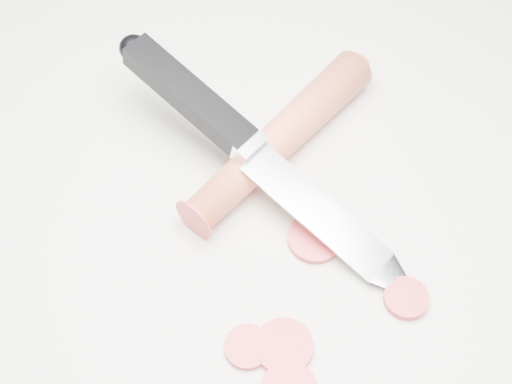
{
  "coord_description": "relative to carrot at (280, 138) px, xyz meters",
  "views": [
    {
      "loc": [
        -0.05,
        -0.25,
        0.46
      ],
      "look_at": [
        -0.05,
        0.04,
        0.02
      ],
      "focal_mm": 50.0,
      "sensor_mm": 36.0,
      "label": 1
    }
  ],
  "objects": [
    {
      "name": "carrot_slice_0",
      "position": [
        -0.03,
        -0.16,
        -0.01
      ],
      "size": [
        0.03,
        0.03,
        0.01
      ],
      "primitive_type": "cylinder",
      "color": "#EA373C",
      "rests_on": "ground"
    },
    {
      "name": "carrot_slice_4",
      "position": [
        0.08,
        -0.13,
        -0.01
      ],
      "size": [
        0.03,
        0.03,
        0.01
      ],
      "primitive_type": "cylinder",
      "color": "#EA373C",
      "rests_on": "ground"
    },
    {
      "name": "kitchen_knife",
      "position": [
        -0.01,
        -0.03,
        0.02
      ],
      "size": [
        0.24,
        0.22,
        0.07
      ],
      "primitive_type": null,
      "color": "silver",
      "rests_on": "ground"
    },
    {
      "name": "carrot_slice_1",
      "position": [
        0.02,
        -0.08,
        -0.01
      ],
      "size": [
        0.04,
        0.04,
        0.01
      ],
      "primitive_type": "cylinder",
      "color": "#EA373C",
      "rests_on": "ground"
    },
    {
      "name": "carrot_slice_2",
      "position": [
        -0.0,
        -0.16,
        -0.01
      ],
      "size": [
        0.04,
        0.04,
        0.01
      ],
      "primitive_type": "cylinder",
      "color": "#EA373C",
      "rests_on": "ground"
    },
    {
      "name": "carrot",
      "position": [
        0.0,
        0.0,
        0.0
      ],
      "size": [
        0.15,
        0.17,
        0.03
      ],
      "primitive_type": "cylinder",
      "rotation": [
        1.57,
        0.0,
        -0.73
      ],
      "color": "#E35A38",
      "rests_on": "ground"
    },
    {
      "name": "ground",
      "position": [
        0.03,
        -0.09,
        -0.02
      ],
      "size": [
        2.4,
        2.4,
        0.0
      ],
      "primitive_type": "plane",
      "color": "silver",
      "rests_on": "ground"
    }
  ]
}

